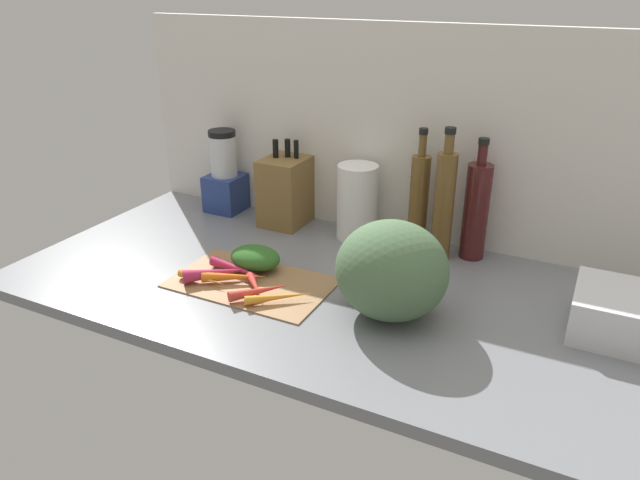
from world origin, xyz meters
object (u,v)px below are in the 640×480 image
(winter_squash, at_px, (392,270))
(carrot_1, at_px, (217,273))
(knife_block, at_px, (286,191))
(dish_rack, at_px, (640,318))
(carrot_4, at_px, (202,278))
(carrot_6, at_px, (255,286))
(carrot_5, at_px, (279,297))
(paper_towel_roll, at_px, (357,202))
(carrot_2, at_px, (234,277))
(cutting_board, at_px, (252,282))
(carrot_0, at_px, (237,269))
(bottle_0, at_px, (419,200))
(carrot_3, at_px, (260,291))
(blender_appliance, at_px, (225,177))
(bottle_2, at_px, (476,210))
(bottle_1, at_px, (444,204))

(winter_squash, bearing_deg, carrot_1, -173.74)
(knife_block, height_order, dish_rack, knife_block)
(carrot_4, relative_size, carrot_6, 1.15)
(carrot_5, distance_m, winter_squash, 0.28)
(carrot_1, bearing_deg, paper_towel_roll, 64.08)
(dish_rack, bearing_deg, carrot_2, -168.52)
(paper_towel_roll, bearing_deg, cutting_board, -107.35)
(knife_block, bearing_deg, carrot_2, -78.36)
(carrot_2, bearing_deg, carrot_0, 113.72)
(carrot_0, relative_size, bottle_0, 0.50)
(carrot_0, height_order, carrot_3, carrot_0)
(knife_block, relative_size, blender_appliance, 0.99)
(carrot_5, distance_m, knife_block, 0.51)
(carrot_5, relative_size, paper_towel_roll, 0.73)
(winter_squash, relative_size, bottle_2, 0.76)
(carrot_6, bearing_deg, bottle_0, 58.93)
(blender_appliance, bearing_deg, carrot_3, -47.65)
(carrot_2, relative_size, bottle_2, 0.48)
(carrot_1, bearing_deg, carrot_4, -128.69)
(carrot_0, height_order, blender_appliance, blender_appliance)
(carrot_4, height_order, carrot_6, same)
(bottle_1, bearing_deg, carrot_5, -122.81)
(carrot_2, distance_m, carrot_3, 0.10)
(cutting_board, relative_size, winter_squash, 1.57)
(carrot_0, distance_m, carrot_6, 0.10)
(bottle_1, bearing_deg, carrot_4, -139.29)
(blender_appliance, bearing_deg, carrot_1, -57.90)
(bottle_2, bearing_deg, winter_squash, -103.60)
(carrot_5, distance_m, bottle_2, 0.59)
(carrot_0, height_order, carrot_1, carrot_1)
(carrot_4, distance_m, blender_appliance, 0.53)
(dish_rack, bearing_deg, carrot_5, -163.99)
(knife_block, height_order, bottle_0, bottle_0)
(carrot_3, xyz_separation_m, bottle_2, (0.40, 0.46, 0.12))
(carrot_5, bearing_deg, winter_squash, 16.43)
(winter_squash, distance_m, paper_towel_roll, 0.44)
(cutting_board, xyz_separation_m, bottle_1, (0.38, 0.36, 0.15))
(blender_appliance, bearing_deg, knife_block, -2.45)
(carrot_0, height_order, bottle_0, bottle_0)
(carrot_3, height_order, carrot_4, carrot_3)
(paper_towel_roll, distance_m, bottle_1, 0.27)
(carrot_1, xyz_separation_m, bottle_0, (0.38, 0.43, 0.12))
(carrot_2, distance_m, carrot_4, 0.08)
(bottle_1, xyz_separation_m, bottle_2, (0.08, 0.05, -0.02))
(dish_rack, bearing_deg, carrot_0, -171.13)
(carrot_6, xyz_separation_m, dish_rack, (0.83, 0.20, 0.03))
(carrot_4, bearing_deg, carrot_5, 1.38)
(bottle_0, bearing_deg, carrot_3, -117.67)
(carrot_2, relative_size, carrot_3, 1.04)
(carrot_5, relative_size, knife_block, 0.61)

